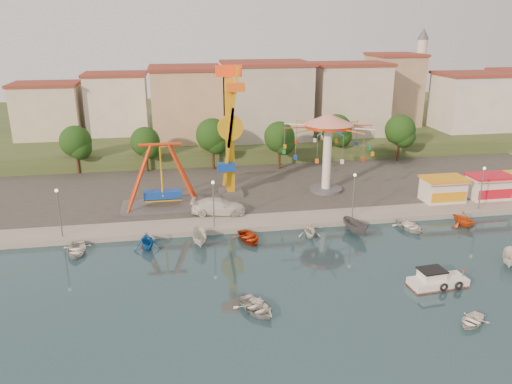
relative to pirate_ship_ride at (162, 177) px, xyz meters
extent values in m
plane|color=#15313B|center=(13.52, -20.21, -4.39)|extent=(200.00, 200.00, 0.00)
cube|color=#9E998E|center=(13.52, 41.79, -4.09)|extent=(200.00, 100.00, 0.60)
cube|color=#4C4944|center=(13.52, 9.79, -3.79)|extent=(90.00, 28.00, 0.01)
cube|color=#384C26|center=(13.52, 46.79, -2.89)|extent=(200.00, 60.00, 3.00)
cube|color=#59595E|center=(0.00, 0.00, -3.64)|extent=(10.00, 5.00, 0.30)
cube|color=#143FB0|center=(0.00, 0.00, -2.19)|extent=(4.50, 1.40, 1.00)
cylinder|color=red|center=(0.00, 0.00, 4.01)|extent=(5.00, 0.40, 0.40)
cube|color=#59595E|center=(8.68, 3.33, -3.54)|extent=(3.00, 3.00, 0.50)
cube|color=gold|center=(8.68, 3.33, 3.71)|extent=(1.00, 1.00, 15.00)
cube|color=red|center=(8.68, 3.33, 12.01)|extent=(3.20, 0.50, 1.40)
cylinder|color=gold|center=(8.68, 2.53, 5.21)|extent=(3.20, 0.50, 3.20)
cube|color=gold|center=(9.01, 2.33, 7.68)|extent=(1.68, 0.35, 9.96)
cube|color=orange|center=(9.35, 2.33, 10.16)|extent=(2.20, 1.20, 1.00)
cylinder|color=#59595E|center=(21.37, 2.58, -3.59)|extent=(4.40, 4.40, 0.40)
cylinder|color=white|center=(21.37, 2.58, 0.71)|extent=(1.10, 1.10, 9.00)
cylinder|color=red|center=(21.37, 2.58, 5.01)|extent=(6.00, 6.00, 0.50)
cone|color=red|center=(21.37, 2.58, 5.91)|extent=(6.40, 6.40, 1.40)
cube|color=white|center=(34.65, -3.71, -2.39)|extent=(5.00, 3.00, 2.80)
cube|color=orange|center=(34.65, -3.71, -0.84)|extent=(5.40, 3.40, 0.25)
cube|color=red|center=(34.65, -5.41, -1.19)|extent=(5.00, 0.77, 0.43)
cube|color=white|center=(40.98, -3.71, -2.39)|extent=(5.00, 3.00, 2.80)
cube|color=red|center=(40.98, -3.71, -0.84)|extent=(5.40, 3.40, 0.25)
cube|color=red|center=(40.98, -5.41, -1.19)|extent=(5.00, 0.77, 0.43)
cylinder|color=#59595E|center=(-10.48, -7.21, -1.29)|extent=(0.14, 0.14, 5.00)
cylinder|color=#59595E|center=(5.52, -7.21, -1.29)|extent=(0.14, 0.14, 5.00)
cylinder|color=#59595E|center=(21.52, -7.21, -1.29)|extent=(0.14, 0.14, 5.00)
cylinder|color=#59595E|center=(37.52, -7.21, -1.29)|extent=(0.14, 0.14, 5.00)
cylinder|color=#382314|center=(-12.48, 16.77, -2.00)|extent=(0.44, 0.44, 3.60)
sphere|color=black|center=(-12.48, 16.77, 1.10)|extent=(4.60, 4.60, 4.60)
cylinder|color=#382314|center=(-2.48, 16.03, -2.09)|extent=(0.44, 0.44, 3.40)
sphere|color=black|center=(-2.48, 16.03, 0.83)|extent=(4.35, 4.35, 4.35)
cylinder|color=#382314|center=(7.52, 15.60, -1.83)|extent=(0.44, 0.44, 3.92)
sphere|color=black|center=(7.52, 15.60, 1.54)|extent=(5.02, 5.02, 5.02)
cylinder|color=#382314|center=(17.52, 14.16, -1.96)|extent=(0.44, 0.44, 3.66)
sphere|color=black|center=(17.52, 14.16, 1.18)|extent=(4.68, 4.68, 4.68)
cylinder|color=#382314|center=(27.52, 17.15, -1.89)|extent=(0.44, 0.44, 3.80)
sphere|color=black|center=(27.52, 17.15, 1.37)|extent=(4.86, 4.86, 4.86)
cylinder|color=#382314|center=(37.52, 15.33, -1.91)|extent=(0.44, 0.44, 3.77)
sphere|color=black|center=(37.52, 15.33, 1.33)|extent=(4.83, 4.83, 4.83)
cube|color=beige|center=(-19.85, 25.86, 4.54)|extent=(9.26, 9.53, 11.87)
cube|color=silver|center=(-7.81, 31.18, 2.92)|extent=(12.33, 9.01, 8.63)
cube|color=tan|center=(5.34, 31.75, 4.22)|extent=(11.95, 9.28, 11.23)
cube|color=beige|center=(19.13, 28.59, 3.20)|extent=(12.59, 10.50, 9.20)
cube|color=beige|center=(32.59, 32.00, 3.22)|extent=(10.75, 9.23, 9.24)
cube|color=tan|center=(45.89, 30.13, 4.21)|extent=(12.77, 10.96, 11.21)
cube|color=silver|center=(57.67, 28.57, 4.78)|extent=(8.23, 8.98, 12.36)
cube|color=beige|center=(69.55, 33.50, 2.99)|extent=(11.59, 10.93, 8.76)
cylinder|color=silver|center=(49.52, 33.79, 6.61)|extent=(1.80, 1.80, 16.00)
cylinder|color=#59595E|center=(49.52, 33.79, 11.61)|extent=(2.80, 2.80, 0.30)
cone|color=#59595E|center=(49.52, 33.79, 15.61)|extent=(2.20, 2.20, 2.00)
cube|color=white|center=(23.71, -22.68, -4.09)|extent=(5.24, 2.37, 0.92)
cube|color=red|center=(23.71, -22.68, -4.31)|extent=(5.24, 2.37, 0.16)
cube|color=white|center=(23.10, -22.58, -3.33)|extent=(2.16, 1.70, 0.92)
cube|color=black|center=(23.10, -22.58, -2.82)|extent=(2.38, 1.92, 0.12)
torus|color=black|center=(23.71, -23.70, -3.94)|extent=(0.79, 0.27, 0.77)
torus|color=black|center=(25.13, -23.65, -3.94)|extent=(0.79, 0.27, 0.77)
imported|color=silver|center=(7.36, -23.96, -3.98)|extent=(4.27, 4.79, 0.82)
imported|color=white|center=(23.31, -28.53, -4.09)|extent=(3.60, 3.37, 0.61)
imported|color=white|center=(32.55, -20.10, -3.70)|extent=(3.23, 3.69, 1.39)
imported|color=silver|center=(6.40, -3.39, -2.88)|extent=(6.63, 3.53, 1.83)
imported|color=silver|center=(-8.63, -10.41, -3.99)|extent=(3.02, 4.07, 0.81)
imported|color=#145CAF|center=(-1.65, -10.41, -3.55)|extent=(3.22, 3.58, 1.68)
imported|color=silver|center=(3.73, -10.41, -3.65)|extent=(1.45, 3.83, 1.48)
imported|color=#B0310E|center=(8.89, -10.41, -3.99)|extent=(3.67, 4.49, 0.81)
imported|color=silver|center=(15.55, -10.41, -3.65)|extent=(2.79, 3.12, 1.48)
imported|color=#545358|center=(20.73, -10.41, -3.63)|extent=(2.53, 4.24, 1.54)
imported|color=white|center=(27.13, -10.41, -3.98)|extent=(3.59, 4.47, 0.82)
imported|color=#D84D13|center=(33.63, -10.41, -3.54)|extent=(3.59, 3.89, 1.71)
camera|label=1|loc=(1.38, -58.17, 17.54)|focal=35.00mm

